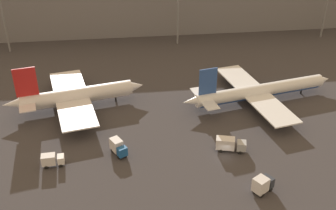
% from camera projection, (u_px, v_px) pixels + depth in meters
% --- Properties ---
extents(ground, '(600.00, 600.00, 0.00)m').
position_uv_depth(ground, '(225.00, 157.00, 99.47)').
color(ground, '#383538').
extents(terminal_building, '(200.04, 29.62, 20.52)m').
position_uv_depth(terminal_building, '(173.00, 0.00, 174.76)').
color(terminal_building, slate).
rests_on(terminal_building, ground).
extents(airplane_0, '(39.04, 35.20, 14.21)m').
position_uv_depth(airplane_0, '(76.00, 96.00, 117.40)').
color(airplane_0, silver).
rests_on(airplane_0, ground).
extents(airplane_1, '(46.94, 37.10, 12.84)m').
position_uv_depth(airplane_1, '(259.00, 91.00, 120.86)').
color(airplane_1, white).
rests_on(airplane_1, ground).
extents(service_vehicle_0, '(5.17, 2.46, 3.09)m').
position_uv_depth(service_vehicle_0, '(52.00, 160.00, 95.84)').
color(service_vehicle_0, white).
rests_on(service_vehicle_0, ground).
extents(service_vehicle_1, '(7.56, 4.23, 3.44)m').
position_uv_depth(service_vehicle_1, '(230.00, 144.00, 100.78)').
color(service_vehicle_1, '#9EA3A8').
rests_on(service_vehicle_1, ground).
extents(service_vehicle_3, '(4.31, 5.49, 3.69)m').
position_uv_depth(service_vehicle_3, '(118.00, 147.00, 99.61)').
color(service_vehicle_3, '#195199').
rests_on(service_vehicle_3, ground).
extents(service_vehicle_4, '(5.19, 4.59, 3.87)m').
position_uv_depth(service_vehicle_4, '(263.00, 184.00, 88.11)').
color(service_vehicle_4, '#282D38').
rests_on(service_vehicle_4, ground).
extents(lamp_post_0, '(1.80, 1.80, 24.75)m').
position_uv_depth(lamp_post_0, '(2.00, 9.00, 146.24)').
color(lamp_post_0, slate).
rests_on(lamp_post_0, ground).
extents(lamp_post_1, '(1.80, 1.80, 21.56)m').
position_uv_depth(lamp_post_1, '(178.00, 8.00, 153.63)').
color(lamp_post_1, slate).
rests_on(lamp_post_1, ground).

